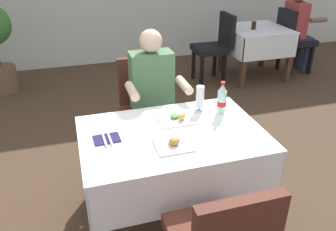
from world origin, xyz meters
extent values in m
plane|color=#473323|center=(0.00, 0.00, 0.00)|extent=(11.00, 11.00, 0.00)
cube|color=white|center=(0.02, -0.01, 0.73)|extent=(1.24, 0.84, 0.02)
cube|color=white|center=(0.02, -0.43, 0.56)|extent=(1.24, 0.02, 0.32)
cube|color=white|center=(0.02, 0.40, 0.56)|extent=(1.24, 0.02, 0.32)
cube|color=white|center=(-0.59, -0.01, 0.56)|extent=(0.02, 0.84, 0.32)
cube|color=white|center=(0.63, -0.01, 0.56)|extent=(0.02, 0.84, 0.32)
cube|color=#472D1E|center=(-0.54, -0.37, 0.36)|extent=(0.07, 0.07, 0.72)
cube|color=#472D1E|center=(0.58, -0.37, 0.36)|extent=(0.07, 0.07, 0.72)
cube|color=#472D1E|center=(-0.54, 0.35, 0.36)|extent=(0.07, 0.07, 0.72)
cube|color=#472D1E|center=(0.58, 0.35, 0.36)|extent=(0.07, 0.07, 0.72)
cube|color=#4C2319|center=(0.02, 0.71, 0.49)|extent=(0.44, 0.44, 0.08)
cube|color=#4C2319|center=(0.02, 0.96, 0.75)|extent=(0.42, 0.06, 0.44)
cube|color=black|center=(-0.15, 0.54, 0.23)|extent=(0.04, 0.04, 0.45)
cube|color=black|center=(0.19, 0.54, 0.23)|extent=(0.04, 0.04, 0.45)
cube|color=black|center=(-0.15, 0.88, 0.23)|extent=(0.04, 0.04, 0.45)
cube|color=black|center=(0.19, 0.88, 0.23)|extent=(0.04, 0.04, 0.45)
cylinder|color=#282D42|center=(-0.01, 0.50, 0.23)|extent=(0.10, 0.10, 0.45)
cylinder|color=#282D42|center=(0.15, 0.50, 0.23)|extent=(0.10, 0.10, 0.45)
cube|color=#282D42|center=(0.07, 0.67, 0.51)|extent=(0.34, 0.36, 0.12)
cube|color=#4C754C|center=(0.07, 0.75, 0.82)|extent=(0.36, 0.20, 0.50)
sphere|color=beige|center=(0.07, 0.75, 1.17)|extent=(0.19, 0.19, 0.19)
cylinder|color=beige|center=(-0.15, 0.52, 0.85)|extent=(0.07, 0.26, 0.07)
cylinder|color=beige|center=(0.28, 0.52, 0.85)|extent=(0.07, 0.26, 0.07)
cube|color=white|center=(-0.02, -0.16, 0.75)|extent=(0.23, 0.23, 0.01)
ellipsoid|color=#B77A38|center=(-0.02, -0.18, 0.78)|extent=(0.10, 0.10, 0.05)
ellipsoid|color=#4C8E38|center=(-0.02, -0.16, 0.77)|extent=(0.08, 0.07, 0.03)
cube|color=white|center=(0.09, 0.17, 0.75)|extent=(0.25, 0.25, 0.01)
ellipsoid|color=gold|center=(0.13, 0.12, 0.78)|extent=(0.09, 0.10, 0.05)
ellipsoid|color=#4C8E38|center=(0.09, 0.17, 0.76)|extent=(0.10, 0.10, 0.02)
cylinder|color=white|center=(0.31, 0.25, 0.74)|extent=(0.07, 0.07, 0.01)
cylinder|color=white|center=(0.31, 0.25, 0.76)|extent=(0.02, 0.02, 0.03)
cylinder|color=white|center=(0.31, 0.25, 0.86)|extent=(0.06, 0.06, 0.16)
cylinder|color=#C68928|center=(0.31, 0.25, 0.83)|extent=(0.06, 0.06, 0.10)
cylinder|color=silver|center=(0.45, 0.16, 0.83)|extent=(0.07, 0.07, 0.18)
cylinder|color=red|center=(0.45, 0.16, 0.82)|extent=(0.07, 0.07, 0.04)
cone|color=silver|center=(0.45, 0.16, 0.95)|extent=(0.06, 0.06, 0.05)
cylinder|color=red|center=(0.45, 0.16, 0.98)|extent=(0.03, 0.03, 0.02)
cube|color=#231E4C|center=(-0.42, 0.02, 0.74)|extent=(0.18, 0.14, 0.01)
cube|color=silver|center=(-0.44, 0.02, 0.75)|extent=(0.02, 0.19, 0.01)
cube|color=silver|center=(-0.40, 0.03, 0.75)|extent=(0.02, 0.19, 0.01)
cube|color=white|center=(2.07, 2.47, 0.73)|extent=(0.85, 0.85, 0.02)
cube|color=white|center=(2.07, 2.06, 0.56)|extent=(0.85, 0.02, 0.32)
cube|color=white|center=(2.07, 2.89, 0.56)|extent=(0.85, 0.02, 0.32)
cube|color=white|center=(1.65, 2.47, 0.56)|extent=(0.02, 0.85, 0.32)
cube|color=white|center=(2.49, 2.47, 0.56)|extent=(0.02, 0.85, 0.32)
cube|color=#472D1E|center=(1.70, 2.11, 0.36)|extent=(0.07, 0.07, 0.72)
cube|color=#472D1E|center=(2.44, 2.11, 0.36)|extent=(0.07, 0.07, 0.72)
cube|color=#472D1E|center=(1.70, 2.84, 0.36)|extent=(0.07, 0.07, 0.72)
cube|color=#472D1E|center=(2.44, 2.84, 0.36)|extent=(0.07, 0.07, 0.72)
cube|color=black|center=(1.34, 2.47, 0.49)|extent=(0.44, 0.44, 0.08)
cube|color=black|center=(1.59, 2.47, 0.75)|extent=(0.06, 0.42, 0.44)
cube|color=black|center=(1.17, 2.64, 0.23)|extent=(0.04, 0.04, 0.45)
cube|color=black|center=(1.17, 2.30, 0.23)|extent=(0.04, 0.04, 0.45)
cube|color=black|center=(1.51, 2.64, 0.23)|extent=(0.04, 0.04, 0.45)
cube|color=black|center=(1.51, 2.30, 0.23)|extent=(0.04, 0.04, 0.45)
cube|color=black|center=(2.80, 2.47, 0.49)|extent=(0.44, 0.44, 0.08)
cube|color=black|center=(2.55, 2.47, 0.75)|extent=(0.06, 0.42, 0.44)
cube|color=black|center=(2.97, 2.30, 0.23)|extent=(0.04, 0.04, 0.45)
cube|color=black|center=(2.97, 2.64, 0.23)|extent=(0.04, 0.04, 0.45)
cube|color=black|center=(2.63, 2.30, 0.23)|extent=(0.04, 0.04, 0.45)
cube|color=black|center=(2.63, 2.64, 0.23)|extent=(0.04, 0.04, 0.45)
cylinder|color=#282D42|center=(2.94, 2.39, 0.23)|extent=(0.10, 0.10, 0.45)
cylinder|color=#282D42|center=(2.94, 2.55, 0.23)|extent=(0.10, 0.10, 0.45)
cube|color=#282D42|center=(2.78, 2.47, 0.51)|extent=(0.36, 0.34, 0.12)
cube|color=#9E3838|center=(2.70, 2.47, 0.82)|extent=(0.20, 0.36, 0.50)
cylinder|color=brown|center=(2.93, 2.26, 0.85)|extent=(0.26, 0.07, 0.07)
cylinder|color=brown|center=(2.93, 2.69, 0.85)|extent=(0.26, 0.07, 0.07)
cylinder|color=black|center=(1.97, 2.41, 0.80)|extent=(0.06, 0.06, 0.11)
cylinder|color=brown|center=(-1.51, 2.96, 0.17)|extent=(0.39, 0.39, 0.35)
camera|label=1|loc=(-0.58, -1.93, 1.92)|focal=36.75mm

